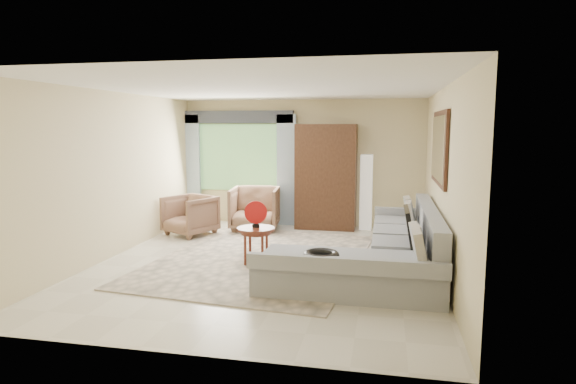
% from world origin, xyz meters
% --- Properties ---
extents(ground, '(6.00, 6.00, 0.00)m').
position_xyz_m(ground, '(0.00, 0.00, 0.00)').
color(ground, silver).
rests_on(ground, ground).
extents(area_rug, '(3.40, 4.29, 0.02)m').
position_xyz_m(area_rug, '(-0.15, 0.21, 0.01)').
color(area_rug, beige).
rests_on(area_rug, ground).
extents(sectional_sofa, '(2.30, 3.46, 0.90)m').
position_xyz_m(sectional_sofa, '(1.78, -0.18, 0.28)').
color(sectional_sofa, gray).
rests_on(sectional_sofa, ground).
extents(tv_screen, '(0.14, 0.74, 0.48)m').
position_xyz_m(tv_screen, '(2.05, -0.28, 0.72)').
color(tv_screen, black).
rests_on(tv_screen, sectional_sofa).
extents(garden_hose, '(0.43, 0.43, 0.09)m').
position_xyz_m(garden_hose, '(1.00, -1.35, 0.55)').
color(garden_hose, black).
rests_on(garden_hose, sectional_sofa).
extents(coffee_table, '(0.56, 0.56, 0.56)m').
position_xyz_m(coffee_table, '(-0.15, -0.09, 0.30)').
color(coffee_table, '#4F1C15').
rests_on(coffee_table, ground).
extents(red_disc, '(0.34, 0.11, 0.34)m').
position_xyz_m(red_disc, '(-0.15, -0.09, 0.79)').
color(red_disc, '#B71312').
rests_on(red_disc, coffee_table).
extents(armchair_left, '(1.09, 1.10, 0.75)m').
position_xyz_m(armchair_left, '(-1.91, 1.60, 0.38)').
color(armchair_left, brown).
rests_on(armchair_left, ground).
extents(armchair_right, '(1.03, 1.05, 0.86)m').
position_xyz_m(armchair_right, '(-0.82, 2.27, 0.43)').
color(armchair_right, '#7F5F45').
rests_on(armchair_right, ground).
extents(potted_plant, '(0.55, 0.50, 0.53)m').
position_xyz_m(potted_plant, '(-1.85, 2.52, 0.27)').
color(potted_plant, '#999999').
rests_on(potted_plant, ground).
extents(armoire, '(1.20, 0.55, 2.10)m').
position_xyz_m(armoire, '(0.55, 2.72, 1.05)').
color(armoire, black).
rests_on(armoire, ground).
extents(floor_lamp, '(0.24, 0.24, 1.50)m').
position_xyz_m(floor_lamp, '(1.35, 2.78, 0.75)').
color(floor_lamp, silver).
rests_on(floor_lamp, ground).
extents(window, '(1.80, 0.04, 1.40)m').
position_xyz_m(window, '(-1.35, 2.97, 1.40)').
color(window, '#669E59').
rests_on(window, wall_back).
extents(curtain_left, '(0.40, 0.08, 2.30)m').
position_xyz_m(curtain_left, '(-2.40, 2.88, 1.15)').
color(curtain_left, '#9EB7CC').
rests_on(curtain_left, ground).
extents(curtain_right, '(0.40, 0.08, 2.30)m').
position_xyz_m(curtain_right, '(-0.30, 2.88, 1.15)').
color(curtain_right, '#9EB7CC').
rests_on(curtain_right, ground).
extents(valance, '(2.40, 0.12, 0.26)m').
position_xyz_m(valance, '(-1.35, 2.90, 2.25)').
color(valance, '#1E232D').
rests_on(valance, wall_back).
extents(wall_mirror, '(0.05, 1.70, 1.05)m').
position_xyz_m(wall_mirror, '(2.46, 0.35, 1.75)').
color(wall_mirror, black).
rests_on(wall_mirror, wall_right).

